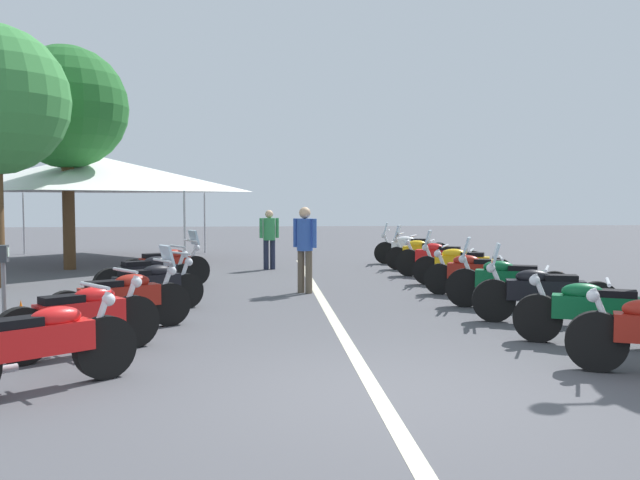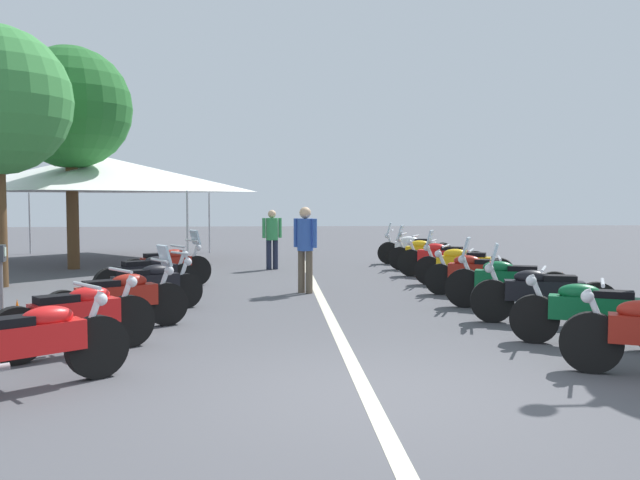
# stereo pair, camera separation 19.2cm
# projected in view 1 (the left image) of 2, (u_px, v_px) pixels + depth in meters

# --- Properties ---
(ground_plane) EXTENTS (80.00, 80.00, 0.00)m
(ground_plane) POSITION_uv_depth(u_px,v_px,m) (377.00, 394.00, 6.60)
(ground_plane) COLOR #4C4C51
(lane_centre_stripe) EXTENTS (18.76, 0.16, 0.01)m
(lane_centre_stripe) POSITION_uv_depth(u_px,v_px,m) (328.00, 310.00, 11.54)
(lane_centre_stripe) COLOR beige
(lane_centre_stripe) RESTS_ON ground_plane
(motorcycle_left_row_0) EXTENTS (1.40, 1.69, 1.01)m
(motorcycle_left_row_0) POSITION_uv_depth(u_px,v_px,m) (40.00, 344.00, 6.69)
(motorcycle_left_row_0) COLOR black
(motorcycle_left_row_0) RESTS_ON ground_plane
(motorcycle_left_row_1) EXTENTS (1.36, 1.71, 1.01)m
(motorcycle_left_row_1) POSITION_uv_depth(u_px,v_px,m) (82.00, 318.00, 8.21)
(motorcycle_left_row_1) COLOR black
(motorcycle_left_row_1) RESTS_ON ground_plane
(motorcycle_left_row_2) EXTENTS (1.21, 1.90, 1.21)m
(motorcycle_left_row_2) POSITION_uv_depth(u_px,v_px,m) (122.00, 299.00, 9.74)
(motorcycle_left_row_2) COLOR black
(motorcycle_left_row_2) RESTS_ON ground_plane
(motorcycle_left_row_3) EXTENTS (1.32, 1.76, 0.98)m
(motorcycle_left_row_3) POSITION_uv_depth(u_px,v_px,m) (148.00, 286.00, 11.31)
(motorcycle_left_row_3) COLOR black
(motorcycle_left_row_3) RESTS_ON ground_plane
(motorcycle_left_row_4) EXTENTS (1.24, 1.82, 1.00)m
(motorcycle_left_row_4) POSITION_uv_depth(u_px,v_px,m) (149.00, 276.00, 12.71)
(motorcycle_left_row_4) COLOR black
(motorcycle_left_row_4) RESTS_ON ground_plane
(motorcycle_left_row_5) EXTENTS (1.16, 1.82, 1.22)m
(motorcycle_left_row_5) POSITION_uv_depth(u_px,v_px,m) (166.00, 266.00, 14.43)
(motorcycle_left_row_5) COLOR black
(motorcycle_left_row_5) RESTS_ON ground_plane
(motorcycle_right_row_1) EXTENTS (1.08, 1.94, 1.00)m
(motorcycle_right_row_1) POSITION_uv_depth(u_px,v_px,m) (595.00, 311.00, 8.74)
(motorcycle_right_row_1) COLOR black
(motorcycle_right_row_1) RESTS_ON ground_plane
(motorcycle_right_row_2) EXTENTS (0.89, 2.13, 1.22)m
(motorcycle_right_row_2) POSITION_uv_depth(u_px,v_px,m) (543.00, 292.00, 10.33)
(motorcycle_right_row_2) COLOR black
(motorcycle_right_row_2) RESTS_ON ground_plane
(motorcycle_right_row_3) EXTENTS (1.01, 2.05, 1.23)m
(motorcycle_right_row_3) POSITION_uv_depth(u_px,v_px,m) (507.00, 281.00, 11.69)
(motorcycle_right_row_3) COLOR black
(motorcycle_right_row_3) RESTS_ON ground_plane
(motorcycle_right_row_4) EXTENTS (1.04, 1.88, 0.99)m
(motorcycle_right_row_4) POSITION_uv_depth(u_px,v_px,m) (475.00, 273.00, 13.24)
(motorcycle_right_row_4) COLOR black
(motorcycle_right_row_4) RESTS_ON ground_plane
(motorcycle_right_row_5) EXTENTS (1.03, 2.03, 1.21)m
(motorcycle_right_row_5) POSITION_uv_depth(u_px,v_px,m) (461.00, 265.00, 14.78)
(motorcycle_right_row_5) COLOR black
(motorcycle_right_row_5) RESTS_ON ground_plane
(motorcycle_right_row_6) EXTENTS (1.12, 2.05, 1.01)m
(motorcycle_right_row_6) POSITION_uv_depth(u_px,v_px,m) (440.00, 258.00, 16.37)
(motorcycle_right_row_6) COLOR black
(motorcycle_right_row_6) RESTS_ON ground_plane
(motorcycle_right_row_7) EXTENTS (0.99, 1.93, 1.20)m
(motorcycle_right_row_7) POSITION_uv_depth(u_px,v_px,m) (422.00, 253.00, 17.97)
(motorcycle_right_row_7) COLOR black
(motorcycle_right_row_7) RESTS_ON ground_plane
(motorcycle_right_row_8) EXTENTS (0.85, 2.15, 1.21)m
(motorcycle_right_row_8) POSITION_uv_depth(u_px,v_px,m) (411.00, 248.00, 19.67)
(motorcycle_right_row_8) COLOR black
(motorcycle_right_row_8) RESTS_ON ground_plane
(parking_meter) EXTENTS (0.20, 0.15, 1.29)m
(parking_meter) POSITION_uv_depth(u_px,v_px,m) (4.00, 275.00, 8.90)
(parking_meter) COLOR slate
(parking_meter) RESTS_ON ground_plane
(traffic_cone_1) EXTENTS (0.36, 0.36, 0.61)m
(traffic_cone_1) POSITION_uv_depth(u_px,v_px,m) (21.00, 325.00, 8.67)
(traffic_cone_1) COLOR orange
(traffic_cone_1) RESTS_ON ground_plane
(traffic_cone_2) EXTENTS (0.36, 0.36, 0.61)m
(traffic_cone_2) POSITION_uv_depth(u_px,v_px,m) (562.00, 289.00, 12.05)
(traffic_cone_2) COLOR orange
(traffic_cone_2) RESTS_ON ground_plane
(bystander_0) EXTENTS (0.32, 0.52, 1.59)m
(bystander_0) POSITION_uv_depth(u_px,v_px,m) (269.00, 235.00, 18.19)
(bystander_0) COLOR #1E2338
(bystander_0) RESTS_ON ground_plane
(bystander_2) EXTENTS (0.33, 0.46, 1.73)m
(bystander_2) POSITION_uv_depth(u_px,v_px,m) (305.00, 243.00, 13.63)
(bystander_2) COLOR brown
(bystander_2) RESTS_ON ground_plane
(roadside_tree_1) EXTENTS (3.23, 3.23, 5.93)m
(roadside_tree_1) POSITION_uv_depth(u_px,v_px,m) (66.00, 108.00, 18.01)
(roadside_tree_1) COLOR brown
(roadside_tree_1) RESTS_ON ground_plane
(event_tent) EXTENTS (6.78, 6.78, 3.20)m
(event_tent) POSITION_uv_depth(u_px,v_px,m) (92.00, 173.00, 20.30)
(event_tent) COLOR white
(event_tent) RESTS_ON ground_plane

